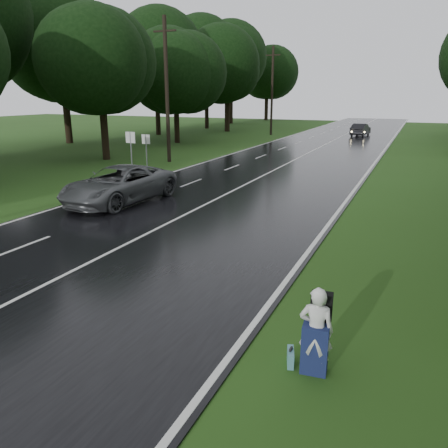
{
  "coord_description": "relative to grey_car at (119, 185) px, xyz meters",
  "views": [
    {
      "loc": [
        8.7,
        -7.81,
        4.91
      ],
      "look_at": [
        3.5,
        3.93,
        1.1
      ],
      "focal_mm": 35.22,
      "sensor_mm": 36.0,
      "label": 1
    }
  ],
  "objects": [
    {
      "name": "lane_center",
      "position": [
        3.89,
        11.44,
        -0.83
      ],
      "size": [
        0.12,
        140.0,
        0.01
      ],
      "primitive_type": "cube",
      "color": "silver",
      "rests_on": "road"
    },
    {
      "name": "road",
      "position": [
        3.89,
        11.44,
        -0.85
      ],
      "size": [
        12.0,
        140.0,
        0.04
      ],
      "primitive_type": "cube",
      "color": "black",
      "rests_on": "ground"
    },
    {
      "name": "suitcase",
      "position": [
        10.81,
        -9.26,
        -0.73
      ],
      "size": [
        0.24,
        0.43,
        0.29
      ],
      "primitive_type": "cube",
      "rotation": [
        0.0,
        0.0,
        0.3
      ],
      "color": "teal",
      "rests_on": "ground"
    },
    {
      "name": "tree_left_d",
      "position": [
        -9.72,
        11.31,
        -0.87
      ],
      "size": [
        8.29,
        8.29,
        12.95
      ],
      "primitive_type": null,
      "color": "black",
      "rests_on": "ground"
    },
    {
      "name": "grey_car",
      "position": [
        0.0,
        0.0,
        0.0
      ],
      "size": [
        3.27,
        6.2,
        1.66
      ],
      "primitive_type": "imported",
      "rotation": [
        0.0,
        0.0,
        6.2
      ],
      "color": "#4E5153",
      "rests_on": "road"
    },
    {
      "name": "utility_pole_far",
      "position": [
        -4.61,
        36.92,
        -0.87
      ],
      "size": [
        1.8,
        0.28,
        10.39
      ],
      "primitive_type": null,
      "color": "black",
      "rests_on": "ground"
    },
    {
      "name": "utility_pole_mid",
      "position": [
        -4.61,
        12.26,
        -0.87
      ],
      "size": [
        1.8,
        0.28,
        10.14
      ],
      "primitive_type": null,
      "color": "black",
      "rests_on": "ground"
    },
    {
      "name": "ground",
      "position": [
        3.89,
        -8.56,
        -0.87
      ],
      "size": [
        160.0,
        160.0,
        0.0
      ],
      "primitive_type": "plane",
      "color": "#244915",
      "rests_on": "ground"
    },
    {
      "name": "hitchhiker",
      "position": [
        11.27,
        -9.31,
        -0.09
      ],
      "size": [
        0.65,
        0.6,
        1.69
      ],
      "color": "silver",
      "rests_on": "ground"
    },
    {
      "name": "road_sign_a",
      "position": [
        -3.31,
        5.7,
        -0.87
      ],
      "size": [
        0.66,
        0.1,
        2.74
      ],
      "primitive_type": null,
      "color": "white",
      "rests_on": "ground"
    },
    {
      "name": "road_sign_b",
      "position": [
        -3.31,
        7.33,
        -0.87
      ],
      "size": [
        0.59,
        0.1,
        2.46
      ],
      "primitive_type": null,
      "color": "white",
      "rests_on": "ground"
    },
    {
      "name": "far_car",
      "position": [
        5.78,
        39.92,
        -0.11
      ],
      "size": [
        1.99,
        4.54,
        1.45
      ],
      "primitive_type": "imported",
      "rotation": [
        0.0,
        0.0,
        3.04
      ],
      "color": "black",
      "rests_on": "road"
    },
    {
      "name": "tree_left_e",
      "position": [
        -10.83,
        24.37,
        -0.87
      ],
      "size": [
        7.55,
        7.55,
        11.8
      ],
      "primitive_type": null,
      "color": "black",
      "rests_on": "ground"
    },
    {
      "name": "tree_left_f",
      "position": [
        -11.77,
        39.7,
        -0.87
      ],
      "size": [
        9.32,
        9.32,
        14.57
      ],
      "primitive_type": null,
      "color": "black",
      "rests_on": "ground"
    }
  ]
}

